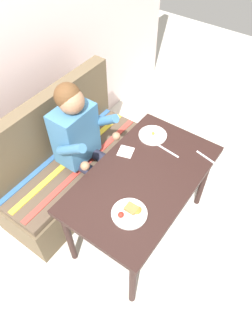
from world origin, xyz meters
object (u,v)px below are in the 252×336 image
at_px(couch, 71,166).
at_px(knife, 168,151).
at_px(table, 143,184).
at_px(person, 82,139).
at_px(plate_breakfast, 130,213).
at_px(fork, 206,157).
at_px(napkin, 126,152).
at_px(plate_eggs, 153,135).

bearing_deg(couch, knife, -68.05).
relative_size(table, knife, 6.00).
bearing_deg(person, couch, 98.53).
xyz_separation_m(person, plate_breakfast, (-0.33, -0.69, 0.00)).
xyz_separation_m(person, knife, (0.29, -0.61, -0.01)).
bearing_deg(plate_breakfast, table, 17.49).
relative_size(couch, fork, 8.47).
distance_m(table, napkin, 0.28).
distance_m(table, knife, 0.33).
height_order(table, plate_eggs, plate_eggs).
xyz_separation_m(person, napkin, (0.10, -0.35, -0.01)).
bearing_deg(plate_breakfast, plate_eggs, 20.71).
bearing_deg(knife, person, 121.76).
bearing_deg(napkin, table, -117.00).
height_order(couch, plate_breakfast, couch).
bearing_deg(napkin, person, 105.28).
xyz_separation_m(couch, knife, (0.31, -0.78, 0.40)).
xyz_separation_m(plate_breakfast, napkin, (0.43, 0.34, -0.01)).
bearing_deg(knife, couch, 118.26).
distance_m(plate_breakfast, fork, 0.75).
bearing_deg(napkin, plate_eggs, -15.32).
xyz_separation_m(table, couch, (0.00, 0.76, -0.32)).
bearing_deg(plate_eggs, couch, 123.00).
xyz_separation_m(plate_eggs, knife, (-0.07, -0.18, -0.01)).
bearing_deg(couch, plate_breakfast, -109.67).
bearing_deg(plate_breakfast, couch, 70.33).
relative_size(table, fork, 7.06).
xyz_separation_m(plate_breakfast, fork, (0.73, -0.18, -0.01)).
height_order(plate_eggs, fork, plate_eggs).
height_order(person, napkin, person).
xyz_separation_m(table, fork, (0.42, -0.28, 0.08)).
bearing_deg(couch, napkin, -76.93).
height_order(table, napkin, napkin).
height_order(person, fork, person).
xyz_separation_m(couch, plate_eggs, (0.39, -0.60, 0.41)).
height_order(person, plate_breakfast, person).
relative_size(table, plate_breakfast, 5.18).
height_order(napkin, knife, napkin).
relative_size(plate_eggs, knife, 1.12).
distance_m(fork, knife, 0.29).
bearing_deg(plate_breakfast, fork, -14.11).
relative_size(napkin, knife, 0.56).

